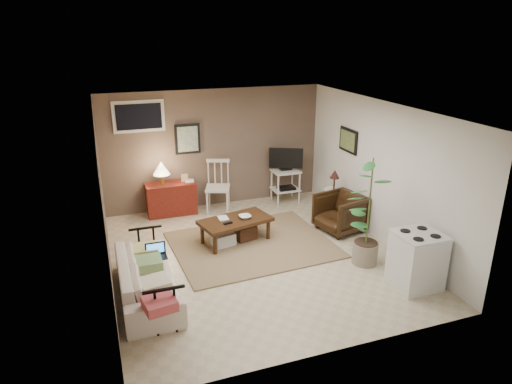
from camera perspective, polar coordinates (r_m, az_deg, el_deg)
name	(u,v)px	position (r m, az deg, el deg)	size (l,w,h in m)	color
floor	(256,256)	(7.54, -0.05, -7.98)	(5.00, 5.00, 0.00)	#C1B293
art_back	(188,139)	(9.15, -8.55, 6.58)	(0.50, 0.03, 0.60)	black
art_right	(348,140)	(8.80, 11.47, 6.34)	(0.03, 0.60, 0.45)	black
window	(139,116)	(8.93, -14.45, 9.13)	(0.96, 0.03, 0.60)	silver
rug	(252,244)	(7.88, -0.48, -6.58)	(2.63, 2.10, 0.03)	#7C5E48
coffee_table	(235,229)	(7.88, -2.63, -4.62)	(1.32, 0.89, 0.46)	#3D2510
sofa	(146,272)	(6.50, -13.53, -9.72)	(1.89, 0.55, 0.74)	silver
sofa_pillows	(151,274)	(6.28, -12.94, -9.94)	(0.36, 1.80, 0.13)	beige
sofa_end_rails	(155,274)	(6.54, -12.53, -9.99)	(0.51, 1.89, 0.64)	black
laptop	(156,253)	(6.75, -12.39, -7.41)	(0.29, 0.21, 0.20)	black
red_console	(170,196)	(9.18, -10.65, -0.46)	(0.96, 0.43, 1.11)	maroon
spindle_chair	(218,188)	(9.19, -4.80, 0.51)	(0.60, 0.60, 1.04)	silver
tv_stand	(286,174)	(9.60, 3.74, 2.26)	(0.65, 0.45, 1.17)	silver
side_table	(334,189)	(8.86, 9.71, 0.43)	(0.37, 0.37, 0.99)	silver
armchair	(340,211)	(8.42, 10.49, -2.36)	(0.74, 0.70, 0.77)	black
potted_plant	(369,208)	(7.14, 13.95, -1.99)	(0.44, 0.44, 1.75)	gray
stove	(417,260)	(6.92, 19.45, -8.03)	(0.64, 0.60, 0.84)	silver
bowl	(245,213)	(7.81, -1.39, -2.58)	(0.21, 0.05, 0.21)	#3D2510
book_table	(218,213)	(7.79, -4.75, -2.64)	(0.17, 0.02, 0.23)	#3D2510
book_console	(185,176)	(9.12, -8.86, 1.98)	(0.17, 0.02, 0.23)	#3D2510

